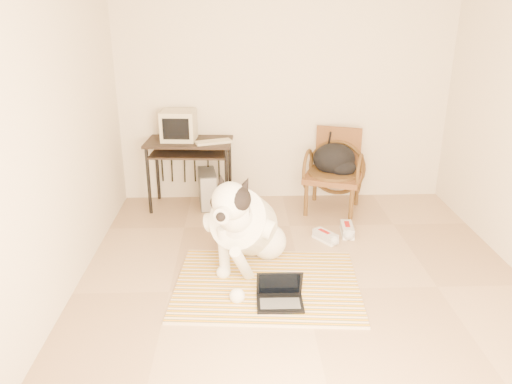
{
  "coord_description": "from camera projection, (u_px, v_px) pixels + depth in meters",
  "views": [
    {
      "loc": [
        -0.55,
        -3.74,
        2.33
      ],
      "look_at": [
        -0.41,
        0.35,
        0.78
      ],
      "focal_mm": 35.0,
      "sensor_mm": 36.0,
      "label": 1
    }
  ],
  "objects": [
    {
      "name": "floor",
      "position": [
        304.0,
        289.0,
        4.34
      ],
      "size": [
        4.5,
        4.5,
        0.0
      ],
      "primitive_type": "plane",
      "color": "tan",
      "rests_on": "ground"
    },
    {
      "name": "wall_back",
      "position": [
        285.0,
        91.0,
        5.96
      ],
      "size": [
        4.5,
        0.0,
        4.5
      ],
      "primitive_type": "plane",
      "rotation": [
        1.57,
        0.0,
        0.0
      ],
      "color": "beige",
      "rests_on": "floor"
    },
    {
      "name": "wall_front",
      "position": [
        398.0,
        301.0,
        1.76
      ],
      "size": [
        4.5,
        0.0,
        4.5
      ],
      "primitive_type": "plane",
      "rotation": [
        -1.57,
        0.0,
        0.0
      ],
      "color": "beige",
      "rests_on": "floor"
    },
    {
      "name": "wall_left",
      "position": [
        49.0,
        141.0,
        3.79
      ],
      "size": [
        0.0,
        4.5,
        4.5
      ],
      "primitive_type": "plane",
      "rotation": [
        1.57,
        0.0,
        1.57
      ],
      "color": "beige",
      "rests_on": "floor"
    },
    {
      "name": "rug",
      "position": [
        267.0,
        284.0,
        4.4
      ],
      "size": [
        1.68,
        1.34,
        0.02
      ],
      "color": "orange",
      "rests_on": "floor"
    },
    {
      "name": "dog",
      "position": [
        245.0,
        226.0,
        4.59
      ],
      "size": [
        0.76,
        1.42,
        1.03
      ],
      "color": "white",
      "rests_on": "rug"
    },
    {
      "name": "laptop",
      "position": [
        280.0,
        295.0,
        4.1
      ],
      "size": [
        0.38,
        0.28,
        0.27
      ],
      "color": "black",
      "rests_on": "rug"
    },
    {
      "name": "computer_desk",
      "position": [
        189.0,
        150.0,
        5.85
      ],
      "size": [
        1.03,
        0.62,
        0.83
      ],
      "color": "black",
      "rests_on": "floor"
    },
    {
      "name": "crt_monitor",
      "position": [
        179.0,
        125.0,
        5.79
      ],
      "size": [
        0.41,
        0.4,
        0.34
      ],
      "color": "#B9AF91",
      "rests_on": "computer_desk"
    },
    {
      "name": "desk_keyboard",
      "position": [
        213.0,
        142.0,
        5.71
      ],
      "size": [
        0.44,
        0.28,
        0.03
      ],
      "primitive_type": "cube",
      "rotation": [
        0.0,
        0.0,
        0.34
      ],
      "color": "#B9AF91",
      "rests_on": "computer_desk"
    },
    {
      "name": "pc_tower",
      "position": [
        208.0,
        189.0,
        6.06
      ],
      "size": [
        0.26,
        0.49,
        0.44
      ],
      "color": "#515154",
      "rests_on": "floor"
    },
    {
      "name": "rattan_chair",
      "position": [
        334.0,
        171.0,
        5.88
      ],
      "size": [
        0.8,
        0.78,
        0.95
      ],
      "color": "brown",
      "rests_on": "floor"
    },
    {
      "name": "backpack",
      "position": [
        336.0,
        160.0,
        5.83
      ],
      "size": [
        0.5,
        0.43,
        0.37
      ],
      "color": "black",
      "rests_on": "rattan_chair"
    },
    {
      "name": "sneaker_left",
      "position": [
        325.0,
        237.0,
        5.21
      ],
      "size": [
        0.26,
        0.3,
        0.1
      ],
      "color": "white",
      "rests_on": "floor"
    },
    {
      "name": "sneaker_right",
      "position": [
        347.0,
        230.0,
        5.36
      ],
      "size": [
        0.15,
        0.32,
        0.11
      ],
      "color": "white",
      "rests_on": "floor"
    }
  ]
}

